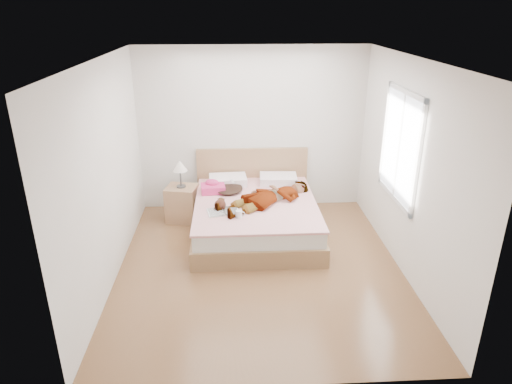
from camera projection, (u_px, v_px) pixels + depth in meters
The scene contains 11 objects.
ground at pixel (260, 267), 5.90m from camera, with size 4.00×4.00×0.00m, color #4B2C17.
woman at pixel (268, 194), 6.55m from camera, with size 0.60×1.59×0.22m, color white.
hair at pixel (228, 188), 6.96m from camera, with size 0.44×0.54×0.08m, color black.
phone at pixel (233, 182), 6.87m from camera, with size 0.04×0.09×0.01m, color silver.
room_shell at pixel (400, 147), 5.70m from camera, with size 4.00×4.00×4.00m.
bed at pixel (255, 214), 6.75m from camera, with size 1.80×2.08×1.00m.
towel at pixel (213, 187), 6.90m from camera, with size 0.38×0.32×0.19m.
magazine at pixel (223, 212), 6.24m from camera, with size 0.48×0.36×0.03m.
coffee_mug at pixel (239, 214), 6.06m from camera, with size 0.13×0.09×0.10m.
plush_toy at pixel (220, 204), 6.33m from camera, with size 0.18×0.26×0.14m.
nightstand at pixel (182, 201), 7.08m from camera, with size 0.53×0.49×0.98m.
Camera 1 is at (-0.33, -5.07, 3.14)m, focal length 32.00 mm.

